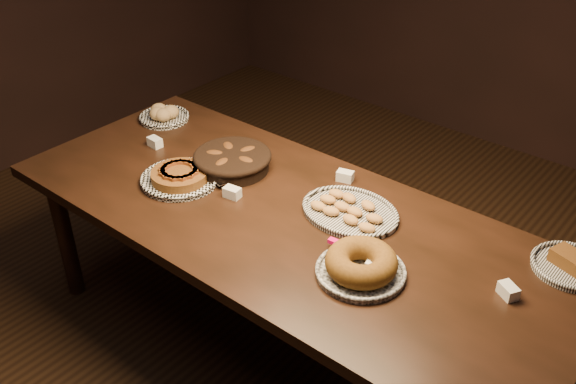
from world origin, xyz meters
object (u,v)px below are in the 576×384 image
Objects in this scene: apple_tart_plate at (180,177)px; bundt_cake_plate at (361,265)px; buffet_table at (284,229)px; madeleine_platter at (349,211)px.

apple_tart_plate is 1.07× the size of bundt_cake_plate.
buffet_table is at bearing 164.42° from bundt_cake_plate.
madeleine_platter reaches higher than buffet_table.
apple_tart_plate is at bearing -155.56° from madeleine_platter.
buffet_table is 0.48m from bundt_cake_plate.
buffet_table is 6.48× the size of apple_tart_plate.
bundt_cake_plate reaches higher than buffet_table.
bundt_cake_plate is (0.96, -0.02, 0.02)m from apple_tart_plate.
madeleine_platter is (0.71, 0.26, -0.01)m from apple_tart_plate.
buffet_table is 6.93× the size of bundt_cake_plate.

